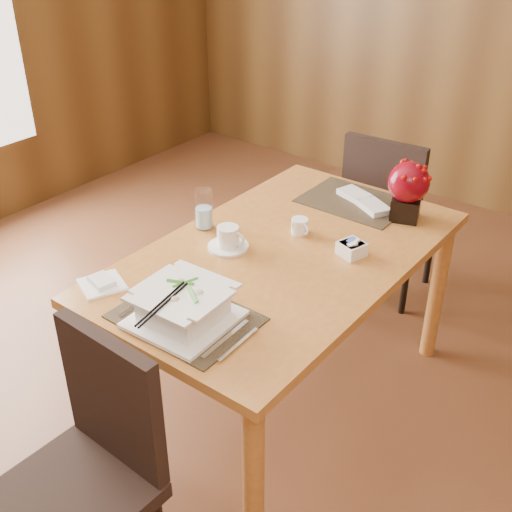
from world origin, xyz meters
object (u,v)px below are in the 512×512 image
Objects in this scene: water_glass at (204,209)px; far_chair at (387,209)px; berry_decor at (408,187)px; near_chair at (90,460)px; dining_table at (282,273)px; soup_setting at (183,307)px; coffee_cup at (228,239)px; bread_plate at (102,284)px; sugar_caddy at (352,249)px; creamer_jug at (300,226)px.

water_glass is 1.13m from far_chair.
berry_decor is 0.28× the size of near_chair.
soup_setting is (0.01, -0.57, 0.16)m from dining_table.
coffee_cup is at bearing 104.81° from near_chair.
soup_setting is at bearing -54.30° from water_glass.
soup_setting is 1.14m from berry_decor.
soup_setting is at bearing 87.70° from far_chair.
coffee_cup is at bearing 110.58° from soup_setting.
far_chair reaches higher than coffee_cup.
bread_plate is 0.63m from near_chair.
sugar_caddy is at bearing 16.69° from water_glass.
coffee_cup is at bearing -149.07° from sugar_caddy.
far_chair is at bearing 72.44° from water_glass.
berry_decor reaches higher than sugar_caddy.
berry_decor is (0.28, 0.38, 0.11)m from creamer_jug.
near_chair is (0.01, -0.45, -0.30)m from soup_setting.
berry_decor is (0.25, 0.54, 0.24)m from dining_table.
coffee_cup is 1.80× the size of sugar_caddy.
soup_setting is 1.59m from far_chair.
near_chair reaches higher than sugar_caddy.
soup_setting is 0.74m from sugar_caddy.
water_glass is at bearing 159.81° from coffee_cup.
creamer_jug is (-0.03, 0.16, 0.13)m from dining_table.
near_chair is at bearing -98.23° from berry_decor.
berry_decor is 1.62m from near_chair.
bread_plate is (-0.37, -0.59, 0.10)m from dining_table.
water_glass reaches higher than soup_setting.
creamer_jug is at bearing 86.46° from far_chair.
creamer_jug is 0.99× the size of sugar_caddy.
sugar_caddy is 0.10× the size of near_chair.
berry_decor is (0.24, 1.11, 0.08)m from soup_setting.
far_chair is (0.14, 1.10, -0.27)m from coffee_cup.
dining_table is 1.02m from near_chair.
water_glass is 0.67× the size of berry_decor.
creamer_jug is 0.10× the size of far_chair.
far_chair is at bearing 93.69° from near_chair.
creamer_jug is (-0.04, 0.73, -0.03)m from soup_setting.
dining_table is 1.61× the size of far_chair.
bread_plate is at bearing -179.50° from soup_setting.
coffee_cup is 0.52m from bread_plate.
coffee_cup is at bearing 69.08° from bread_plate.
coffee_cup is 0.20m from water_glass.
sugar_caddy is 0.35× the size of berry_decor.
far_chair reaches higher than creamer_jug.
coffee_cup is 0.95× the size of water_glass.
coffee_cup is at bearing 78.35° from far_chair.
dining_table is 0.25m from coffee_cup.
dining_table is 0.29m from sugar_caddy.
sugar_caddy is at bearing 17.52° from creamer_jug.
dining_table is 10.30× the size of bread_plate.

